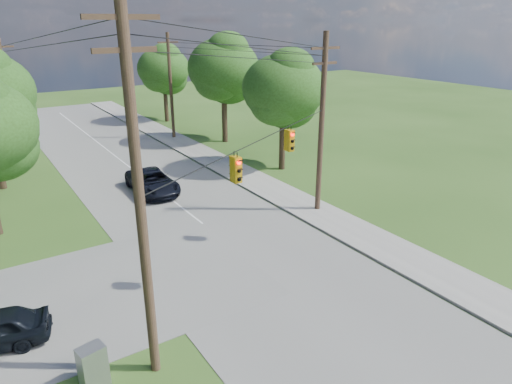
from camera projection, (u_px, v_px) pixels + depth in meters
ground at (274, 328)px, 17.43m from camera, size 140.00×140.00×0.00m
main_road at (249, 260)px, 22.37m from camera, size 10.00×100.00×0.03m
sidewalk_east at (349, 227)px, 25.77m from camera, size 2.60×100.00×0.12m
pole_sw at (139, 197)px, 13.20m from camera, size 2.00×0.32×12.00m
pole_ne at (322, 123)px, 26.31m from camera, size 2.00×0.32×10.50m
pole_north_e at (171, 86)px, 43.69m from camera, size 2.00×0.32×10.00m
pole_north_w at (9, 98)px, 36.61m from camera, size 2.00×0.32×10.00m
power_lines at (174, 58)px, 24.02m from camera, size 13.93×29.62×4.93m
traffic_signals at (265, 153)px, 20.26m from camera, size 4.91×3.27×1.05m
tree_e_near at (283, 89)px, 33.89m from camera, size 6.20×6.20×8.81m
tree_e_mid at (223, 68)px, 41.76m from camera, size 6.60×6.60×9.64m
tree_e_far at (163, 69)px, 51.01m from camera, size 5.80×5.80×8.32m
car_main_north at (152, 182)px, 30.88m from camera, size 2.56×5.38×1.48m
control_cabinet at (93, 367)px, 14.43m from camera, size 0.92×0.74×1.47m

